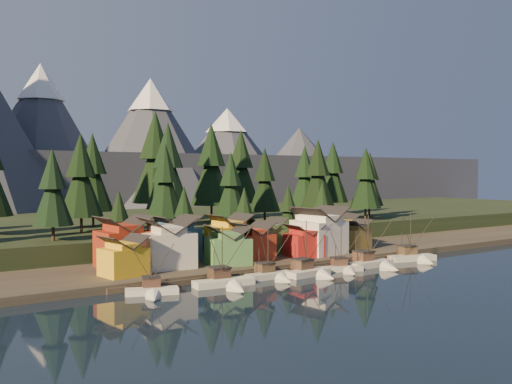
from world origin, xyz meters
TOP-DOWN VIEW (x-y plane):
  - ground at (0.00, 0.00)m, footprint 500.00×500.00m
  - shore_strip at (0.00, 40.00)m, footprint 400.00×50.00m
  - hillside at (0.00, 90.00)m, footprint 420.00×100.00m
  - dock at (0.00, 16.50)m, footprint 80.00×4.00m
  - mountain_ridge at (-4.20, 213.59)m, footprint 560.00×190.00m
  - boat_0 at (-33.84, 9.66)m, footprint 9.69×10.12m
  - boat_1 at (-19.63, 8.47)m, footprint 12.08×12.94m
  - boat_2 at (-8.14, 9.81)m, footprint 10.36×11.23m
  - boat_3 at (0.05, 7.66)m, footprint 10.40×11.16m
  - boat_4 at (9.15, 8.05)m, footprint 9.35×9.79m
  - boat_5 at (18.27, 7.99)m, footprint 11.81×12.85m
  - boat_6 at (32.92, 8.92)m, footprint 12.24×12.79m
  - house_front_0 at (-33.94, 22.48)m, footprint 8.54×8.19m
  - house_front_1 at (-23.18, 26.15)m, footprint 10.79×10.42m
  - house_front_2 at (-10.56, 22.70)m, footprint 10.27×10.32m
  - house_front_3 at (-3.45, 24.29)m, footprint 8.41×8.01m
  - house_front_4 at (9.93, 22.34)m, footprint 8.42×8.90m
  - house_front_5 at (15.55, 23.21)m, footprint 11.88×11.03m
  - house_front_6 at (27.63, 24.43)m, footprint 8.74×8.42m
  - house_back_0 at (-30.24, 32.10)m, footprint 10.03×9.67m
  - house_back_1 at (-17.50, 33.38)m, footprint 8.91×9.02m
  - house_back_2 at (-3.24, 34.18)m, footprint 9.28×8.55m
  - house_back_3 at (5.54, 31.33)m, footprint 8.59×7.70m
  - house_back_4 at (21.40, 32.53)m, footprint 9.91×9.57m
  - house_back_5 at (29.62, 30.92)m, footprint 9.26×9.33m
  - tree_hill_2 at (-40.00, 48.00)m, footprint 8.74×8.74m
  - tree_hill_3 at (-30.00, 60.00)m, footprint 10.64×10.64m
  - tree_hill_4 at (-22.00, 75.00)m, footprint 11.13×11.13m
  - tree_hill_5 at (-12.00, 50.00)m, footprint 9.60×9.60m
  - tree_hill_6 at (-4.00, 65.00)m, footprint 12.46×12.46m
  - tree_hill_7 at (6.00, 48.00)m, footprint 8.79×8.79m
  - tree_hill_8 at (14.00, 72.00)m, footprint 12.97×12.97m
  - tree_hill_9 at (22.00, 55.00)m, footprint 9.56×9.56m
  - tree_hill_10 at (30.00, 80.00)m, footprint 12.63×12.63m
  - tree_hill_11 at (38.00, 50.00)m, footprint 10.73×10.73m
  - tree_hill_12 at (46.00, 66.00)m, footprint 10.28×10.28m
  - tree_hill_13 at (56.00, 48.00)m, footprint 9.86×9.86m
  - tree_hill_14 at (64.00, 72.00)m, footprint 11.22×11.22m
  - tree_hill_15 at (0.00, 82.00)m, footprint 14.64×14.64m
  - tree_hill_17 at (68.00, 58.00)m, footprint 9.52×9.52m
  - tree_shore_0 at (-28.00, 40.00)m, footprint 6.71×6.71m
  - tree_shore_1 at (-12.00, 40.00)m, footprint 6.98×6.98m
  - tree_shore_2 at (5.00, 40.00)m, footprint 6.80×6.80m
  - tree_shore_3 at (19.00, 40.00)m, footprint 6.99×6.99m
  - tree_shore_4 at (31.00, 40.00)m, footprint 7.23×7.23m

SIDE VIEW (x-z plane):
  - ground at x=0.00m, z-range 0.00..0.00m
  - dock at x=0.00m, z-range 0.00..1.00m
  - shore_strip at x=0.00m, z-range 0.00..1.50m
  - boat_4 at x=9.15m, z-range -3.22..7.14m
  - boat_0 at x=-33.84m, z-range -3.31..7.31m
  - boat_2 at x=-8.14m, z-range -3.54..7.63m
  - boat_1 at x=-19.63m, z-range -3.96..8.41m
  - boat_6 at x=32.92m, z-range -4.04..8.72m
  - boat_5 at x=18.27m, z-range -4.06..8.76m
  - boat_3 at x=0.05m, z-range -3.81..8.72m
  - hillside at x=0.00m, z-range 0.00..6.00m
  - house_front_4 at x=9.93m, z-range 1.69..9.18m
  - house_front_6 at x=27.63m, z-range 1.69..9.22m
  - house_front_0 at x=-33.94m, z-range 1.69..9.30m
  - house_front_2 at x=-10.56m, z-range 1.71..9.97m
  - house_back_3 at x=5.54m, z-range 1.72..10.19m
  - house_front_3 at x=-3.45m, z-range 1.72..10.24m
  - house_back_5 at x=29.62m, z-range 1.71..10.29m
  - house_back_2 at x=-3.24m, z-range 1.74..11.42m
  - house_back_1 at x=-17.50m, z-range 1.75..11.69m
  - house_back_4 at x=21.40m, z-range 1.75..11.86m
  - house_front_1 at x=-23.18m, z-range 1.76..12.10m
  - house_back_0 at x=-30.24m, z-range 1.76..12.24m
  - house_front_5 at x=15.55m, z-range 1.78..13.05m
  - tree_shore_0 at x=-28.00m, z-range 2.22..17.86m
  - tree_shore_2 at x=5.00m, z-range 2.23..18.07m
  - tree_shore_1 at x=-12.00m, z-range 2.25..18.52m
  - tree_shore_3 at x=19.00m, z-range 2.25..18.53m
  - tree_shore_4 at x=31.00m, z-range 2.28..19.13m
  - tree_hill_2 at x=-40.00m, z-range 6.94..27.29m
  - tree_hill_7 at x=6.00m, z-range 6.95..27.44m
  - tree_hill_17 at x=68.00m, z-range 7.03..29.21m
  - tree_hill_9 at x=22.00m, z-range 7.04..29.32m
  - tree_hill_5 at x=-12.00m, z-range 7.04..29.40m
  - tree_hill_13 at x=56.00m, z-range 7.07..30.03m
  - tree_hill_12 at x=46.00m, z-range 7.12..31.07m
  - tree_hill_3 at x=-30.00m, z-range 7.16..31.93m
  - tree_hill_11 at x=38.00m, z-range 7.17..32.15m
  - tree_hill_4 at x=-22.00m, z-range 7.21..33.13m
  - tree_hill_14 at x=64.00m, z-range 7.22..33.37m
  - tree_hill_6 at x=-4.00m, z-range 7.36..36.37m
  - tree_hill_10 at x=30.00m, z-range 7.38..36.79m
  - tree_hill_8 at x=14.00m, z-range 7.41..37.63m
  - tree_hill_15 at x=0.00m, z-range 7.60..41.70m
  - mountain_ridge at x=-4.20m, z-range -18.94..71.06m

